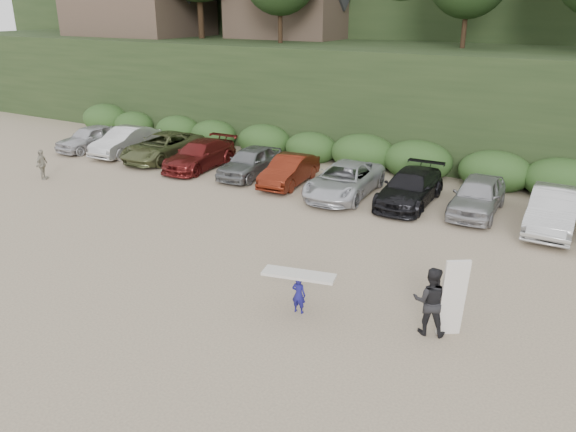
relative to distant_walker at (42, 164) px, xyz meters
The scene contains 5 objects.
ground 15.81m from the distant_walker, 15.80° to the right, with size 120.00×120.00×0.00m, color tan.
parked_cars 16.90m from the distant_walker, 19.67° to the left, with size 39.30×6.39×1.63m.
distant_walker is the anchor object (origin of this frame).
child_surfer 18.26m from the distant_walker, 15.72° to the right, with size 2.15×1.03×1.25m.
adult_surfer 21.57m from the distant_walker, 11.00° to the right, with size 1.44×0.94×2.28m.
Camera 1 is at (9.25, -13.03, 8.34)m, focal length 35.00 mm.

